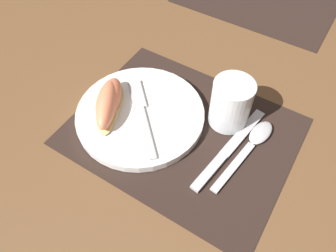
{
  "coord_description": "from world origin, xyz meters",
  "views": [
    {
      "loc": [
        0.18,
        -0.33,
        0.51
      ],
      "look_at": [
        -0.02,
        -0.02,
        0.02
      ],
      "focal_mm": 35.0,
      "sensor_mm": 36.0,
      "label": 1
    }
  ],
  "objects_px": {
    "spoon": "(254,141)",
    "citrus_wedge_1": "(108,105)",
    "juice_glass": "(230,105)",
    "citrus_wedge_0": "(109,100)",
    "fork": "(141,111)",
    "knife": "(228,150)",
    "plate": "(140,115)"
  },
  "relations": [
    {
      "from": "spoon",
      "to": "citrus_wedge_1",
      "type": "relative_size",
      "value": 1.48
    },
    {
      "from": "juice_glass",
      "to": "citrus_wedge_0",
      "type": "height_order",
      "value": "juice_glass"
    },
    {
      "from": "fork",
      "to": "citrus_wedge_0",
      "type": "distance_m",
      "value": 0.07
    },
    {
      "from": "knife",
      "to": "citrus_wedge_0",
      "type": "distance_m",
      "value": 0.25
    },
    {
      "from": "fork",
      "to": "citrus_wedge_0",
      "type": "relative_size",
      "value": 1.26
    },
    {
      "from": "citrus_wedge_1",
      "to": "spoon",
      "type": "bearing_deg",
      "value": 19.02
    },
    {
      "from": "knife",
      "to": "spoon",
      "type": "bearing_deg",
      "value": 51.37
    },
    {
      "from": "spoon",
      "to": "citrus_wedge_1",
      "type": "bearing_deg",
      "value": -160.98
    },
    {
      "from": "juice_glass",
      "to": "knife",
      "type": "distance_m",
      "value": 0.08
    },
    {
      "from": "knife",
      "to": "spoon",
      "type": "distance_m",
      "value": 0.05
    },
    {
      "from": "spoon",
      "to": "citrus_wedge_1",
      "type": "height_order",
      "value": "citrus_wedge_1"
    },
    {
      "from": "juice_glass",
      "to": "citrus_wedge_1",
      "type": "distance_m",
      "value": 0.23
    },
    {
      "from": "spoon",
      "to": "citrus_wedge_1",
      "type": "distance_m",
      "value": 0.29
    },
    {
      "from": "spoon",
      "to": "juice_glass",
      "type": "bearing_deg",
      "value": 159.53
    },
    {
      "from": "spoon",
      "to": "fork",
      "type": "bearing_deg",
      "value": -164.51
    },
    {
      "from": "knife",
      "to": "citrus_wedge_0",
      "type": "relative_size",
      "value": 1.82
    },
    {
      "from": "knife",
      "to": "fork",
      "type": "xyz_separation_m",
      "value": [
        -0.18,
        -0.02,
        0.02
      ]
    },
    {
      "from": "knife",
      "to": "fork",
      "type": "height_order",
      "value": "fork"
    },
    {
      "from": "plate",
      "to": "fork",
      "type": "bearing_deg",
      "value": 44.22
    },
    {
      "from": "juice_glass",
      "to": "knife",
      "type": "relative_size",
      "value": 0.44
    },
    {
      "from": "plate",
      "to": "fork",
      "type": "relative_size",
      "value": 1.64
    },
    {
      "from": "citrus_wedge_0",
      "to": "citrus_wedge_1",
      "type": "relative_size",
      "value": 0.95
    },
    {
      "from": "plate",
      "to": "knife",
      "type": "distance_m",
      "value": 0.18
    },
    {
      "from": "plate",
      "to": "citrus_wedge_0",
      "type": "distance_m",
      "value": 0.07
    },
    {
      "from": "spoon",
      "to": "citrus_wedge_0",
      "type": "xyz_separation_m",
      "value": [
        -0.28,
        -0.08,
        0.03
      ]
    },
    {
      "from": "citrus_wedge_0",
      "to": "citrus_wedge_1",
      "type": "bearing_deg",
      "value": -61.6
    },
    {
      "from": "fork",
      "to": "citrus_wedge_1",
      "type": "relative_size",
      "value": 1.2
    },
    {
      "from": "fork",
      "to": "plate",
      "type": "bearing_deg",
      "value": -135.78
    },
    {
      "from": "juice_glass",
      "to": "citrus_wedge_0",
      "type": "relative_size",
      "value": 0.8
    },
    {
      "from": "spoon",
      "to": "fork",
      "type": "height_order",
      "value": "fork"
    },
    {
      "from": "citrus_wedge_1",
      "to": "citrus_wedge_0",
      "type": "bearing_deg",
      "value": 118.4
    },
    {
      "from": "knife",
      "to": "citrus_wedge_1",
      "type": "relative_size",
      "value": 1.73
    }
  ]
}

